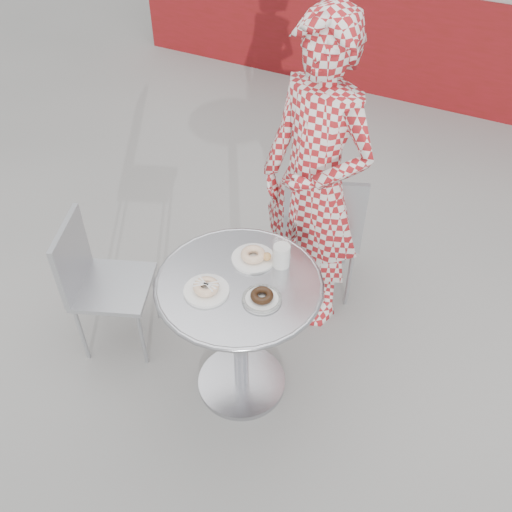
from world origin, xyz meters
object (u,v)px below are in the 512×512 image
at_px(plate_near, 206,289).
at_px(plate_far, 254,257).
at_px(milk_cup, 282,255).
at_px(chair_left, 116,307).
at_px(plate_checker, 262,298).
at_px(chair_far, 318,250).
at_px(bistro_table, 240,311).
at_px(seated_person, 315,184).

bearing_deg(plate_near, plate_far, 71.68).
bearing_deg(milk_cup, plate_near, -125.62).
xyz_separation_m(chair_left, plate_near, (0.67, -0.09, 0.55)).
relative_size(plate_far, plate_checker, 1.16).
bearing_deg(chair_far, milk_cup, 72.52).
bearing_deg(milk_cup, chair_left, -166.26).
distance_m(bistro_table, plate_far, 0.27).
distance_m(chair_left, plate_checker, 1.06).
distance_m(bistro_table, chair_left, 0.85).
relative_size(bistro_table, chair_left, 0.96).
relative_size(bistro_table, chair_far, 0.86).
relative_size(seated_person, plate_far, 8.75).
relative_size(chair_left, plate_far, 4.02).
xyz_separation_m(chair_left, plate_far, (0.77, 0.19, 0.55)).
xyz_separation_m(bistro_table, plate_checker, (0.14, -0.05, 0.21)).
xyz_separation_m(chair_left, milk_cup, (0.89, 0.22, 0.59)).
relative_size(chair_far, plate_far, 4.48).
height_order(chair_left, milk_cup, milk_cup).
bearing_deg(plate_far, chair_left, -166.01).
xyz_separation_m(seated_person, plate_far, (-0.08, -0.55, -0.09)).
distance_m(chair_far, plate_far, 0.90).
relative_size(bistro_table, milk_cup, 5.72).
bearing_deg(plate_checker, plate_far, 124.77).
bearing_deg(plate_far, milk_cup, 12.22).
bearing_deg(seated_person, plate_far, -80.88).
distance_m(bistro_table, seated_person, 0.77).
bearing_deg(milk_cup, bistro_table, -122.27).
height_order(bistro_table, chair_far, chair_far).
bearing_deg(bistro_table, milk_cup, 57.73).
bearing_deg(bistro_table, plate_checker, -19.50).
relative_size(seated_person, milk_cup, 13.05).
relative_size(plate_far, plate_near, 1.00).
bearing_deg(plate_near, milk_cup, 54.38).
height_order(plate_far, plate_near, plate_far).
height_order(chair_far, seated_person, seated_person).
distance_m(plate_near, milk_cup, 0.38).
xyz_separation_m(bistro_table, plate_near, (-0.10, -0.12, 0.21)).
bearing_deg(chair_far, plate_checker, 72.43).
relative_size(bistro_table, plate_checker, 4.45).
xyz_separation_m(chair_far, milk_cup, (0.06, -0.71, 0.56)).
height_order(seated_person, plate_checker, seated_person).
distance_m(plate_far, milk_cup, 0.14).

